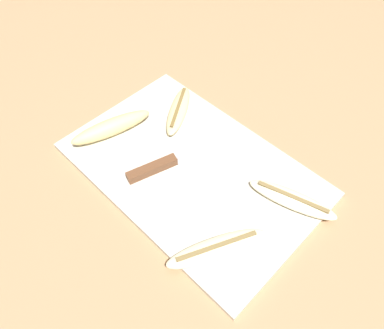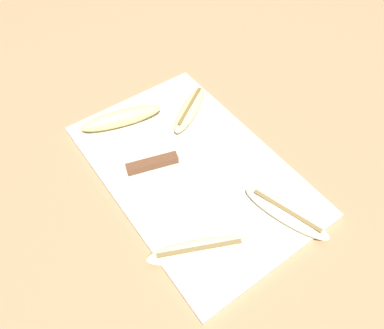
% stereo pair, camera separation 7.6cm
% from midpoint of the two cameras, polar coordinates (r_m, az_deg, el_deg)
% --- Properties ---
extents(ground_plane, '(4.00, 4.00, 0.00)m').
position_cam_midpoint_polar(ground_plane, '(0.78, 2.79, -1.17)').
color(ground_plane, tan).
extents(cutting_board, '(0.51, 0.33, 0.01)m').
position_cam_midpoint_polar(cutting_board, '(0.77, 2.81, -0.91)').
color(cutting_board, beige).
rests_on(cutting_board, ground_plane).
extents(knife, '(0.09, 0.25, 0.02)m').
position_cam_midpoint_polar(knife, '(0.77, -1.47, 0.40)').
color(knife, brown).
rests_on(knife, cutting_board).
extents(banana_bright_far, '(0.18, 0.09, 0.02)m').
position_cam_midpoint_polar(banana_bright_far, '(0.73, 17.10, -7.30)').
color(banana_bright_far, beige).
rests_on(banana_bright_far, cutting_board).
extents(banana_golden_short, '(0.08, 0.19, 0.04)m').
position_cam_midpoint_polar(banana_golden_short, '(0.84, -8.21, 6.85)').
color(banana_golden_short, '#EDD689').
rests_on(banana_golden_short, cutting_board).
extents(banana_pale_long, '(0.12, 0.19, 0.02)m').
position_cam_midpoint_polar(banana_pale_long, '(0.66, 4.47, -13.19)').
color(banana_pale_long, beige).
rests_on(banana_pale_long, cutting_board).
extents(banana_ripe_center, '(0.12, 0.15, 0.02)m').
position_cam_midpoint_polar(banana_ripe_center, '(0.86, 2.18, 8.26)').
color(banana_ripe_center, beige).
rests_on(banana_ripe_center, cutting_board).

